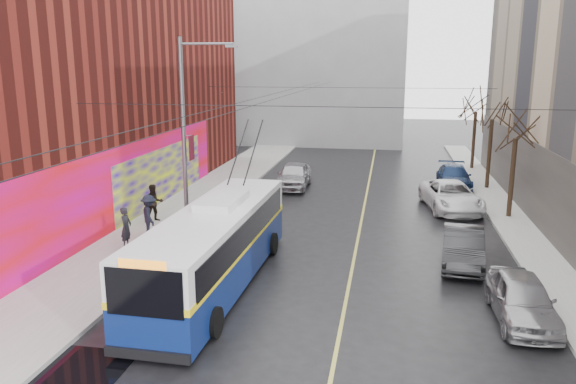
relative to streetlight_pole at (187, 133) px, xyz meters
name	(u,v)px	position (x,y,z in m)	size (l,w,h in m)	color
ground	(279,358)	(6.14, -10.00, -4.85)	(140.00, 140.00, 0.00)	black
sidewalk_left	(170,222)	(-1.86, 2.00, -4.77)	(4.00, 60.00, 0.15)	gray
sidewalk_right	(526,241)	(15.14, 2.00, -4.77)	(2.00, 60.00, 0.15)	gray
lane_line	(361,222)	(7.64, 4.00, -4.84)	(0.12, 50.00, 0.01)	#BFB74C
building_left	(36,80)	(-9.85, 3.99, 2.14)	(12.11, 36.00, 14.00)	#501410
building_far	(306,52)	(0.14, 34.99, 4.17)	(20.50, 12.10, 18.00)	gray
streetlight_pole	(187,133)	(0.00, 0.00, 0.00)	(2.65, 0.60, 9.00)	slate
catenary_wires	(286,96)	(3.60, 4.77, 1.40)	(18.00, 60.00, 0.22)	black
tree_near	(517,123)	(15.14, 6.00, 0.13)	(3.20, 3.20, 6.40)	black
tree_mid	(493,107)	(15.14, 13.00, 0.41)	(3.20, 3.20, 6.68)	black
tree_far	(477,101)	(15.14, 20.00, 0.30)	(3.20, 3.20, 6.57)	black
puddle	(69,376)	(0.97, -11.88, -4.84)	(2.62, 3.02, 0.01)	black
pigeons_flying	(273,72)	(3.83, 0.50, 2.69)	(5.42, 3.11, 1.65)	slate
trolleybus	(215,246)	(2.90, -5.36, -3.32)	(2.92, 11.64, 5.48)	navy
parked_car_a	(522,299)	(13.14, -6.39, -4.12)	(1.72, 4.27, 1.45)	#9B9B9F
parked_car_b	(463,247)	(11.94, -1.53, -4.11)	(1.55, 4.45, 1.47)	#262628
parked_car_c	(451,196)	(12.35, 7.37, -4.07)	(2.57, 5.58, 1.55)	white
parked_car_d	(454,177)	(13.10, 13.15, -4.13)	(2.02, 4.97, 1.44)	#15274C
following_car	(294,175)	(2.90, 11.42, -4.03)	(1.92, 4.78, 1.63)	#A5A4A8
pedestrian_a	(126,227)	(-2.07, -2.25, -3.82)	(0.64, 0.42, 1.76)	black
pedestrian_b	(154,203)	(-2.54, 1.82, -3.76)	(0.91, 0.71, 1.88)	black
pedestrian_c	(149,215)	(-1.79, -0.49, -3.74)	(1.24, 0.71, 1.92)	black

